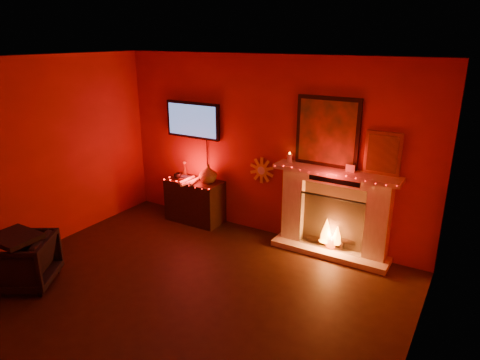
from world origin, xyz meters
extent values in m
plane|color=black|center=(0.00, 0.00, 0.00)|extent=(5.00, 5.00, 0.00)
plane|color=beige|center=(0.00, 0.00, 2.70)|extent=(5.00, 5.00, 0.00)
plane|color=maroon|center=(0.00, 2.50, 1.35)|extent=(5.00, 0.00, 5.00)
plane|color=maroon|center=(-2.50, 0.00, 1.35)|extent=(0.00, 5.00, 5.00)
plane|color=maroon|center=(2.50, 0.00, 1.35)|extent=(0.00, 5.00, 5.00)
cube|color=beige|center=(1.15, 2.30, 0.04)|extent=(1.65, 0.40, 0.08)
cube|color=beige|center=(0.55, 2.39, 0.55)|extent=(0.30, 0.22, 0.95)
cube|color=beige|center=(1.75, 2.39, 0.55)|extent=(0.30, 0.22, 0.95)
cube|color=beige|center=(1.15, 2.39, 1.10)|extent=(1.50, 0.22, 0.14)
cube|color=beige|center=(1.15, 2.33, 1.20)|extent=(1.72, 0.34, 0.06)
cube|color=#977458|center=(1.15, 2.45, 0.55)|extent=(0.90, 0.10, 0.95)
cube|color=black|center=(1.15, 2.27, 0.47)|extent=(0.90, 0.02, 0.78)
cylinder|color=black|center=(1.05, 2.36, 0.14)|extent=(0.55, 0.09, 0.09)
cylinder|color=black|center=(1.23, 2.38, 0.20)|extent=(0.51, 0.18, 0.08)
cone|color=orange|center=(1.07, 2.36, 0.33)|extent=(0.20, 0.20, 0.34)
cone|color=orange|center=(1.22, 2.37, 0.29)|extent=(0.16, 0.16, 0.26)
sphere|color=#FF3F07|center=(1.15, 2.36, 0.16)|extent=(0.18, 0.18, 0.18)
cube|color=black|center=(0.95, 2.46, 1.71)|extent=(0.88, 0.05, 0.95)
cube|color=#C4511A|center=(0.95, 2.44, 1.71)|extent=(0.78, 0.01, 0.85)
cube|color=#D38C3E|center=(1.70, 2.47, 1.51)|extent=(0.46, 0.04, 0.56)
cube|color=#B07C28|center=(1.70, 2.45, 1.51)|extent=(0.38, 0.01, 0.48)
cylinder|color=beige|center=(0.45, 2.38, 1.29)|extent=(0.07, 0.07, 0.12)
cube|color=silver|center=(1.33, 2.36, 1.28)|extent=(0.12, 0.01, 0.10)
cube|color=black|center=(-1.30, 2.46, 1.65)|extent=(1.00, 0.06, 0.58)
cube|color=#4871B9|center=(-1.30, 2.42, 1.65)|extent=(0.92, 0.01, 0.50)
cylinder|color=black|center=(-1.05, 2.47, 1.03)|extent=(0.02, 0.02, 0.66)
cylinder|color=gold|center=(-0.05, 2.48, 1.00)|extent=(0.20, 0.03, 0.20)
cylinder|color=silver|center=(-0.05, 2.46, 1.00)|extent=(0.13, 0.01, 0.13)
cube|color=black|center=(-1.17, 2.26, 0.35)|extent=(0.93, 0.46, 0.71)
imported|color=brown|center=(-0.91, 2.30, 0.86)|extent=(0.29, 0.29, 0.30)
imported|color=black|center=(-1.45, 2.18, 0.76)|extent=(0.13, 0.13, 0.10)
cylinder|color=silver|center=(-1.25, 2.16, 0.73)|extent=(0.05, 0.38, 0.05)
cylinder|color=silver|center=(-1.14, 2.08, 0.73)|extent=(0.07, 0.38, 0.05)
cylinder|color=silver|center=(-1.09, 2.18, 0.73)|extent=(0.14, 0.38, 0.05)
cube|color=maroon|center=(-1.34, 2.22, 0.72)|extent=(0.20, 0.14, 0.03)
cube|color=#1E3247|center=(-1.33, 2.23, 0.75)|extent=(0.17, 0.12, 0.02)
imported|color=black|center=(-1.80, -0.39, 0.32)|extent=(0.96, 0.95, 0.64)
camera|label=1|loc=(2.85, -2.99, 2.93)|focal=32.00mm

